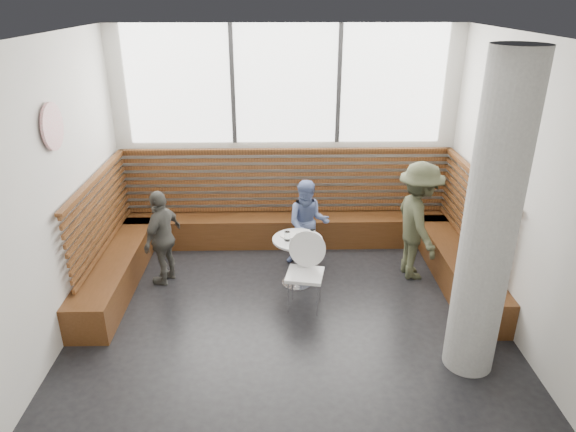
{
  "coord_description": "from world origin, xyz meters",
  "views": [
    {
      "loc": [
        -0.12,
        -4.89,
        3.58
      ],
      "look_at": [
        0.0,
        1.0,
        1.0
      ],
      "focal_mm": 32.0,
      "sensor_mm": 36.0,
      "label": 1
    }
  ],
  "objects_px": {
    "cafe_chair": "(305,265)",
    "child_left": "(163,237)",
    "child_back": "(308,223)",
    "concrete_column": "(490,224)",
    "cafe_table": "(297,252)",
    "adult_man": "(418,221)"
  },
  "relations": [
    {
      "from": "adult_man",
      "to": "concrete_column",
      "type": "bearing_deg",
      "value": 178.48
    },
    {
      "from": "adult_man",
      "to": "child_left",
      "type": "relative_size",
      "value": 1.25
    },
    {
      "from": "cafe_chair",
      "to": "child_back",
      "type": "distance_m",
      "value": 1.08
    },
    {
      "from": "cafe_chair",
      "to": "child_left",
      "type": "xyz_separation_m",
      "value": [
        -1.82,
        0.62,
        0.09
      ]
    },
    {
      "from": "cafe_table",
      "to": "cafe_chair",
      "type": "distance_m",
      "value": 0.51
    },
    {
      "from": "concrete_column",
      "to": "child_left",
      "type": "xyz_separation_m",
      "value": [
        -3.48,
        1.75,
        -0.95
      ]
    },
    {
      "from": "cafe_chair",
      "to": "child_back",
      "type": "height_order",
      "value": "child_back"
    },
    {
      "from": "adult_man",
      "to": "child_left",
      "type": "height_order",
      "value": "adult_man"
    },
    {
      "from": "concrete_column",
      "to": "child_left",
      "type": "bearing_deg",
      "value": 153.31
    },
    {
      "from": "concrete_column",
      "to": "cafe_table",
      "type": "bearing_deg",
      "value": 136.65
    },
    {
      "from": "concrete_column",
      "to": "child_back",
      "type": "xyz_separation_m",
      "value": [
        -1.56,
        2.21,
        -0.98
      ]
    },
    {
      "from": "cafe_chair",
      "to": "adult_man",
      "type": "height_order",
      "value": "adult_man"
    },
    {
      "from": "cafe_table",
      "to": "child_back",
      "type": "bearing_deg",
      "value": 73.75
    },
    {
      "from": "concrete_column",
      "to": "cafe_table",
      "type": "xyz_separation_m",
      "value": [
        -1.73,
        1.63,
        -1.12
      ]
    },
    {
      "from": "cafe_table",
      "to": "adult_man",
      "type": "bearing_deg",
      "value": 7.25
    },
    {
      "from": "concrete_column",
      "to": "child_left",
      "type": "height_order",
      "value": "concrete_column"
    },
    {
      "from": "child_back",
      "to": "adult_man",
      "type": "bearing_deg",
      "value": -11.55
    },
    {
      "from": "concrete_column",
      "to": "adult_man",
      "type": "xyz_separation_m",
      "value": [
        -0.13,
        1.83,
        -0.8
      ]
    },
    {
      "from": "cafe_table",
      "to": "child_back",
      "type": "distance_m",
      "value": 0.62
    },
    {
      "from": "child_left",
      "to": "child_back",
      "type": "bearing_deg",
      "value": 125.24
    },
    {
      "from": "cafe_chair",
      "to": "child_left",
      "type": "distance_m",
      "value": 1.93
    },
    {
      "from": "child_left",
      "to": "cafe_chair",
      "type": "bearing_deg",
      "value": 93.14
    }
  ]
}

